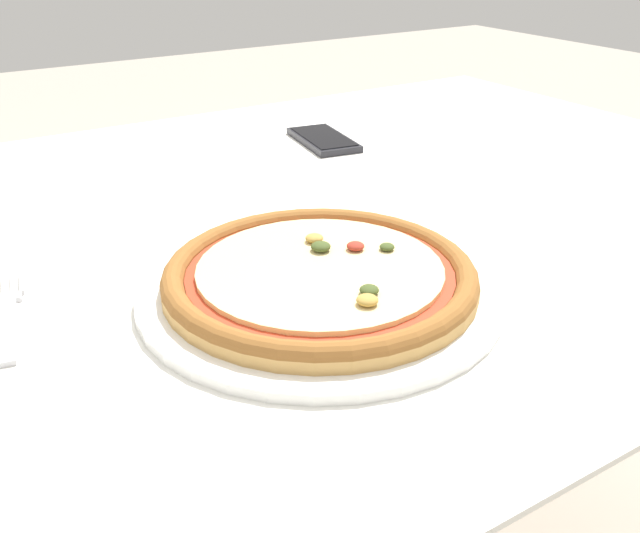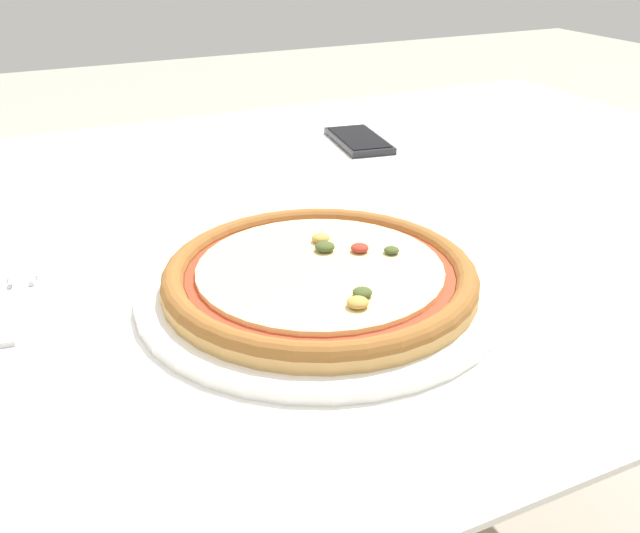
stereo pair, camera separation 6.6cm
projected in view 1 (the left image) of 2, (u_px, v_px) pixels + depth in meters
dining_table at (354, 256)px, 0.95m from camera, size 1.28×0.99×0.72m
pizza_plate at (320, 279)px, 0.67m from camera, size 0.35×0.35×0.04m
fork at (8, 312)px, 0.64m from camera, size 0.05×0.17×0.00m
cell_phone at (323, 140)px, 1.12m from camera, size 0.09×0.15×0.01m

